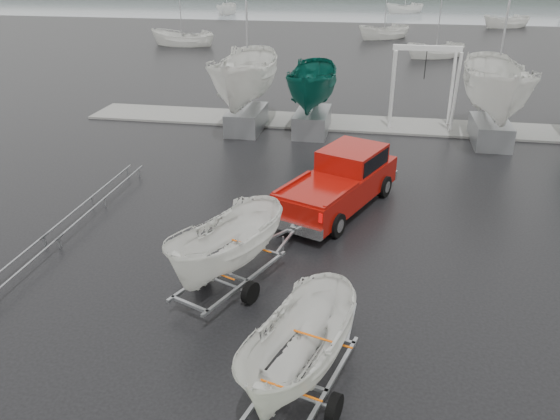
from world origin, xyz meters
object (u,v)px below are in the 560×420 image
object	(u,v)px
pickup_truck	(342,179)
trailer_parked	(302,297)
trailer_hitched	(227,201)
boat_hoist	(424,76)

from	to	relation	value
pickup_truck	trailer_parked	bearing A→B (deg)	-67.73
trailer_hitched	boat_hoist	bearing A→B (deg)	93.45
pickup_truck	boat_hoist	size ratio (longest dim) A/B	1.51
pickup_truck	trailer_parked	size ratio (longest dim) A/B	1.36
boat_hoist	pickup_truck	bearing A→B (deg)	-107.15
trailer_parked	boat_hoist	world-z (taller)	trailer_parked
trailer_parked	pickup_truck	bearing A→B (deg)	105.43
trailer_hitched	trailer_parked	world-z (taller)	trailer_hitched
boat_hoist	trailer_hitched	bearing A→B (deg)	-109.21
trailer_hitched	pickup_truck	bearing A→B (deg)	90.00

